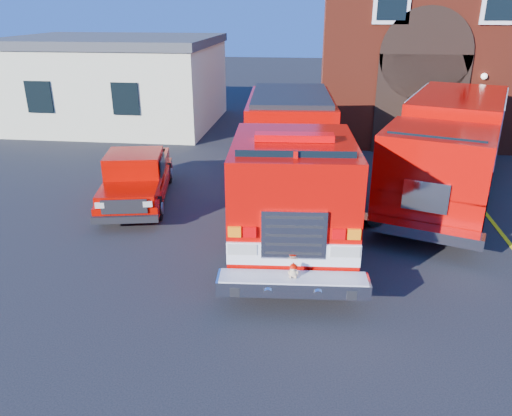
# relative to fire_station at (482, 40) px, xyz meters

# --- Properties ---
(ground) EXTENTS (100.00, 100.00, 0.00)m
(ground) POSITION_rel_fire_station_xyz_m (-8.99, -13.98, -4.25)
(ground) COLOR black
(ground) RESTS_ON ground
(parking_stripe_near) EXTENTS (0.12, 3.00, 0.01)m
(parking_stripe_near) POSITION_rel_fire_station_xyz_m (-2.49, -12.98, -4.25)
(parking_stripe_near) COLOR yellow
(parking_stripe_near) RESTS_ON ground
(parking_stripe_mid) EXTENTS (0.12, 3.00, 0.01)m
(parking_stripe_mid) POSITION_rel_fire_station_xyz_m (-2.49, -9.98, -4.25)
(parking_stripe_mid) COLOR yellow
(parking_stripe_mid) RESTS_ON ground
(parking_stripe_far) EXTENTS (0.12, 3.00, 0.01)m
(parking_stripe_far) POSITION_rel_fire_station_xyz_m (-2.49, -6.98, -4.25)
(parking_stripe_far) COLOR yellow
(parking_stripe_far) RESTS_ON ground
(fire_station) EXTENTS (15.20, 10.20, 8.45)m
(fire_station) POSITION_rel_fire_station_xyz_m (0.00, 0.00, 0.00)
(fire_station) COLOR maroon
(fire_station) RESTS_ON ground
(side_building) EXTENTS (10.20, 8.20, 4.35)m
(side_building) POSITION_rel_fire_station_xyz_m (-17.99, -0.99, -2.05)
(side_building) COLOR beige
(side_building) RESTS_ON ground
(fire_engine) EXTENTS (3.59, 10.52, 3.19)m
(fire_engine) POSITION_rel_fire_station_xyz_m (-8.34, -12.28, -2.60)
(fire_engine) COLOR black
(fire_engine) RESTS_ON ground
(pickup_truck) EXTENTS (2.73, 5.24, 1.63)m
(pickup_truck) POSITION_rel_fire_station_xyz_m (-13.17, -11.81, -3.48)
(pickup_truck) COLOR black
(pickup_truck) RESTS_ON ground
(secondary_truck) EXTENTS (5.79, 9.74, 3.03)m
(secondary_truck) POSITION_rel_fire_station_xyz_m (-3.42, -10.00, -2.60)
(secondary_truck) COLOR black
(secondary_truck) RESTS_ON ground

